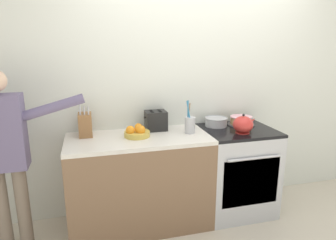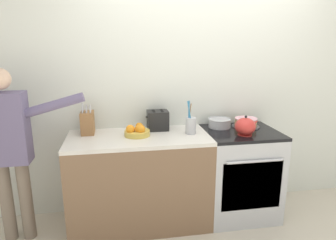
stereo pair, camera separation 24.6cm
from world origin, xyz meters
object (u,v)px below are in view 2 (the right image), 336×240
(layer_cake, at_px, (246,123))
(mixing_bowl, at_px, (220,123))
(fruit_bowl, at_px, (137,131))
(person_baker, at_px, (9,143))
(tea_kettle, at_px, (245,127))
(utensil_crock, at_px, (191,125))
(knife_block, at_px, (88,123))
(toaster, at_px, (158,120))
(stove_range, at_px, (239,173))

(layer_cake, height_order, mixing_bowl, layer_cake)
(fruit_bowl, relative_size, person_baker, 0.15)
(mixing_bowl, bearing_deg, fruit_bowl, -170.16)
(tea_kettle, bearing_deg, utensil_crock, 165.28)
(mixing_bowl, height_order, person_baker, person_baker)
(knife_block, bearing_deg, toaster, 1.95)
(stove_range, bearing_deg, knife_block, 173.63)
(toaster, bearing_deg, stove_range, -13.13)
(tea_kettle, bearing_deg, fruit_bowl, 171.70)
(tea_kettle, height_order, fruit_bowl, tea_kettle)
(tea_kettle, xyz_separation_m, toaster, (-0.78, 0.32, 0.01))
(toaster, bearing_deg, person_baker, -168.81)
(tea_kettle, xyz_separation_m, utensil_crock, (-0.49, 0.13, 0.00))
(person_baker, bearing_deg, stove_range, 12.64)
(stove_range, bearing_deg, fruit_bowl, 179.03)
(stove_range, distance_m, toaster, 0.99)
(tea_kettle, bearing_deg, toaster, 158.00)
(mixing_bowl, bearing_deg, toaster, 177.90)
(stove_range, bearing_deg, person_baker, -178.12)
(stove_range, xyz_separation_m, mixing_bowl, (-0.17, 0.16, 0.49))
(utensil_crock, bearing_deg, mixing_bowl, 25.43)
(knife_block, relative_size, fruit_bowl, 1.27)
(layer_cake, height_order, person_baker, person_baker)
(tea_kettle, relative_size, mixing_bowl, 1.00)
(toaster, bearing_deg, utensil_crock, -32.80)
(mixing_bowl, bearing_deg, layer_cake, -6.63)
(mixing_bowl, height_order, utensil_crock, utensil_crock)
(layer_cake, relative_size, knife_block, 0.92)
(layer_cake, height_order, tea_kettle, tea_kettle)
(stove_range, relative_size, person_baker, 0.58)
(utensil_crock, xyz_separation_m, fruit_bowl, (-0.51, 0.02, -0.04))
(mixing_bowl, height_order, toaster, toaster)
(knife_block, bearing_deg, stove_range, -6.37)
(tea_kettle, distance_m, mixing_bowl, 0.33)
(person_baker, bearing_deg, mixing_bowl, 17.65)
(stove_range, relative_size, knife_block, 2.96)
(utensil_crock, distance_m, toaster, 0.35)
(tea_kettle, distance_m, knife_block, 1.49)
(tea_kettle, distance_m, utensil_crock, 0.51)
(mixing_bowl, xyz_separation_m, toaster, (-0.63, 0.02, 0.05))
(stove_range, relative_size, toaster, 4.06)
(layer_cake, height_order, fruit_bowl, fruit_bowl)
(knife_block, height_order, utensil_crock, utensil_crock)
(toaster, xyz_separation_m, person_baker, (-1.30, -0.26, -0.07))
(utensil_crock, bearing_deg, layer_cake, 12.14)
(mixing_bowl, distance_m, toaster, 0.64)
(mixing_bowl, xyz_separation_m, fruit_bowl, (-0.85, -0.15, -0.00))
(tea_kettle, relative_size, fruit_bowl, 1.00)
(tea_kettle, xyz_separation_m, knife_block, (-1.46, 0.29, 0.03))
(fruit_bowl, bearing_deg, utensil_crock, -1.82)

